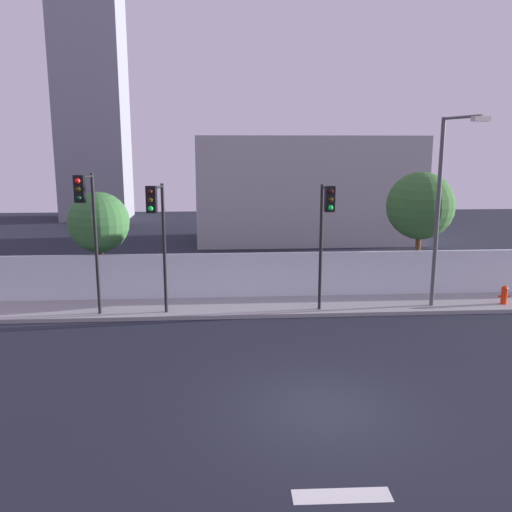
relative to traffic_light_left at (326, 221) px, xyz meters
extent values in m
plane|color=#1D202C|center=(-1.34, -7.09, -3.55)|extent=(80.00, 80.00, 0.00)
cube|color=#979797|center=(-1.34, 1.11, -3.48)|extent=(36.00, 2.40, 0.15)
cube|color=silver|center=(-1.34, 2.40, -2.50)|extent=(36.00, 0.18, 1.80)
cube|color=silver|center=(-1.62, -10.34, -3.55)|extent=(1.81, 0.47, 0.01)
cylinder|color=black|center=(-0.06, 0.46, -1.06)|extent=(0.12, 0.12, 4.68)
cylinder|color=black|center=(-0.01, 0.04, 1.18)|extent=(0.19, 0.84, 0.08)
cube|color=black|center=(0.05, -0.37, 0.83)|extent=(0.36, 0.24, 0.90)
sphere|color=black|center=(0.07, -0.49, 1.10)|extent=(0.18, 0.18, 0.18)
sphere|color=#33260A|center=(0.07, -0.49, 0.82)|extent=(0.18, 0.18, 0.18)
sphere|color=#19F24C|center=(0.07, -0.49, 0.54)|extent=(0.18, 0.18, 0.18)
cylinder|color=black|center=(-8.21, 0.46, -0.85)|extent=(0.12, 0.12, 5.10)
cylinder|color=black|center=(-8.28, -0.14, 1.60)|extent=(0.22, 1.22, 0.08)
cube|color=black|center=(-8.35, -0.75, 1.25)|extent=(0.36, 0.24, 0.90)
sphere|color=red|center=(-8.36, -0.87, 1.52)|extent=(0.18, 0.18, 0.18)
sphere|color=#33260A|center=(-8.36, -0.87, 1.24)|extent=(0.18, 0.18, 0.18)
sphere|color=black|center=(-8.36, -0.87, 0.96)|extent=(0.18, 0.18, 0.18)
cylinder|color=black|center=(-5.79, 0.46, -1.03)|extent=(0.12, 0.12, 4.74)
cylinder|color=black|center=(-5.91, -0.13, 1.24)|extent=(0.32, 1.19, 0.08)
cube|color=black|center=(-6.03, -0.71, 0.89)|extent=(0.37, 0.26, 0.90)
sphere|color=black|center=(-6.05, -0.83, 1.16)|extent=(0.18, 0.18, 0.18)
sphere|color=#33260A|center=(-6.05, -0.83, 0.88)|extent=(0.18, 0.18, 0.18)
sphere|color=#19F24C|center=(-6.05, -0.83, 0.60)|extent=(0.18, 0.18, 0.18)
cylinder|color=#4C4C51|center=(4.35, 0.66, 0.12)|extent=(0.16, 0.16, 7.05)
cylinder|color=#4C4C51|center=(4.55, -0.33, 3.60)|extent=(0.51, 2.01, 0.10)
cube|color=beige|center=(4.76, -1.33, 3.50)|extent=(0.64, 0.36, 0.16)
cylinder|color=red|center=(7.22, 0.66, -3.12)|extent=(0.24, 0.24, 0.56)
sphere|color=red|center=(7.22, 0.66, -2.80)|extent=(0.26, 0.26, 0.26)
cylinder|color=red|center=(7.05, 0.66, -3.09)|extent=(0.10, 0.09, 0.09)
cylinder|color=red|center=(7.39, 0.66, -3.09)|extent=(0.10, 0.09, 0.09)
cylinder|color=brown|center=(-8.73, 3.46, -2.34)|extent=(0.24, 0.24, 2.42)
sphere|color=#356B34|center=(-8.73, 3.46, -0.44)|extent=(2.50, 2.50, 2.50)
cylinder|color=brown|center=(4.74, 3.46, -2.10)|extent=(0.23, 0.23, 2.90)
sphere|color=#33642E|center=(4.74, 3.46, 0.14)|extent=(2.87, 2.87, 2.87)
cube|color=#A8A8A8|center=(1.93, 16.40, -0.16)|extent=(14.22, 6.00, 6.78)
cube|color=gray|center=(-14.29, 28.40, 9.32)|extent=(5.39, 5.00, 25.74)
camera|label=1|loc=(-3.73, -18.89, 2.65)|focal=37.91mm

